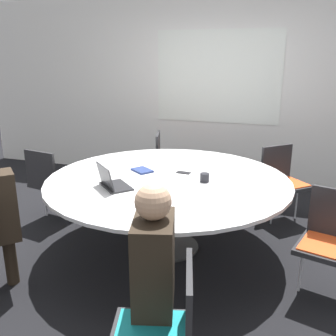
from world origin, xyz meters
The scene contains 13 objects.
ground_plane centered at (0.00, 0.00, 0.00)m, with size 16.00×16.00×0.00m, color black.
wall_back centered at (0.00, 2.28, 1.35)m, with size 8.00×0.07×2.70m.
conference_table centered at (0.00, 0.00, 0.67)m, with size 2.30×2.30×0.73m.
chair_1 centered at (0.54, -1.69, 0.51)m, with size 0.52×0.54×0.86m.
chair_2 centered at (1.44, -0.34, 0.51)m, with size 0.54×0.52×0.86m.
chair_3 centered at (1.03, 1.06, 0.51)m, with size 0.61×0.61×0.86m.
chair_4 centered at (-0.47, 1.40, 0.51)m, with size 0.53×0.54×0.86m.
chair_5 centered at (-1.47, 0.18, 0.51)m, with size 0.50×0.49×0.86m.
person_1 centered at (0.40, -1.48, 0.71)m, with size 0.32×0.41×1.21m.
laptop centered at (-0.38, -0.42, 0.79)m, with size 0.39×0.38×0.21m.
spiral_notebook centered at (-0.32, 0.12, 0.74)m, with size 0.26×0.24×0.02m.
coffee_cup centered at (0.35, 0.01, 0.77)m, with size 0.09×0.09×0.08m.
cell_phone centered at (0.10, 0.20, 0.74)m, with size 0.14×0.08×0.01m.
Camera 1 is at (1.07, -3.20, 1.85)m, focal length 40.00 mm.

